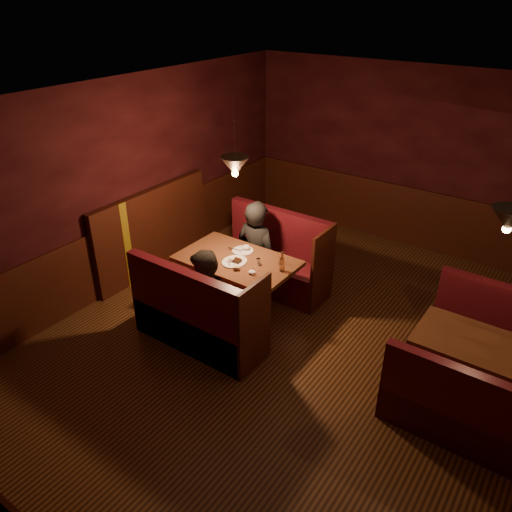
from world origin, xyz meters
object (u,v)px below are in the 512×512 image
Objects in this scene: second_bench_far at (488,336)px; main_bench_near at (196,321)px; main_table at (238,272)px; diner_b at (207,283)px; second_table at (473,355)px; main_bench_far at (275,263)px; second_bench_near at (452,412)px; diner_a at (257,237)px.

main_bench_near is at bearing -148.48° from second_bench_far.
diner_b is at bearing -90.60° from main_table.
main_table is 1.26× the size of second_table.
main_table is at bearing -91.16° from main_bench_far.
second_bench_near is (2.94, -0.51, -0.32)m from main_table.
main_bench_far is at bearing 85.08° from diner_b.
second_table is at bearing 20.35° from main_bench_near.
diner_b is at bearing 96.47° from diner_a.
main_bench_far is 3.22m from second_bench_near.
second_bench_near is at bearing -25.01° from main_bench_far.
second_bench_near reaches higher than second_table.
second_table is 0.69× the size of diner_a.
main_table reaches higher than second_table.
second_table is (2.89, -0.64, 0.14)m from main_bench_far.
main_bench_far and main_bench_near have the same top height.
second_bench_near is (0.03, -0.72, -0.20)m from second_table.
second_bench_near is (2.92, 0.36, -0.06)m from main_bench_near.
main_bench_far is 1.38× the size of second_table.
main_table is at bearing 102.30° from diner_a.
second_bench_far is 1.00× the size of second_bench_near.
second_bench_near is 3.29m from diner_a.
main_bench_near is 3.43m from second_bench_far.
second_bench_far is (0.03, 0.72, -0.20)m from second_table.
diner_b is (-0.01, -0.61, 0.13)m from main_table.
main_table is 0.64m from diner_a.
second_bench_far is 0.88× the size of diner_b.
diner_a is at bearing 173.09° from second_table.
main_bench_near is 3.09m from second_table.
main_table is at bearing -175.82° from second_table.
main_table is at bearing 85.42° from diner_b.
main_bench_near is at bearing 96.51° from diner_a.
second_table is 0.75m from second_bench_far.
diner_a reaches higher than second_table.
second_bench_far reaches higher than second_table.
second_bench_near is 0.76× the size of diner_a.
main_bench_near is 0.96× the size of diner_a.
main_bench_near is 1.53m from diner_a.
second_table is (2.91, 0.21, -0.12)m from main_table.
second_bench_far is (2.94, 0.93, -0.32)m from main_table.
diner_a is at bearing 160.43° from second_bench_near.
main_bench_far is 1.25× the size of second_bench_far.
second_bench_far is 1.44m from second_bench_near.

